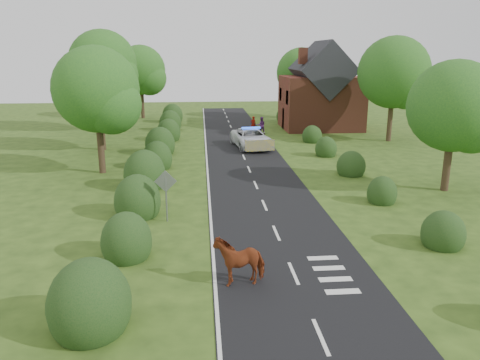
{
  "coord_description": "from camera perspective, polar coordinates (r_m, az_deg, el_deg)",
  "views": [
    {
      "loc": [
        -3.27,
        -19.45,
        7.82
      ],
      "look_at": [
        -1.26,
        4.52,
        1.3
      ],
      "focal_mm": 35.0,
      "sensor_mm": 36.0,
      "label": 1
    }
  ],
  "objects": [
    {
      "name": "road_markings",
      "position": [
        33.35,
        -1.78,
        1.63
      ],
      "size": [
        4.96,
        70.0,
        0.01
      ],
      "color": "white",
      "rests_on": "road"
    },
    {
      "name": "hedgerow_left",
      "position": [
        32.1,
        -10.47,
        2.18
      ],
      "size": [
        2.75,
        50.41,
        3.0
      ],
      "color": "#183B16",
      "rests_on": "ground"
    },
    {
      "name": "tree_right_b",
      "position": [
        44.9,
        18.65,
        11.98
      ],
      "size": [
        6.56,
        6.4,
        9.4
      ],
      "color": "#332316",
      "rests_on": "ground"
    },
    {
      "name": "tree_left_c",
      "position": [
        50.19,
        -16.04,
        13.12
      ],
      "size": [
        6.97,
        6.8,
        10.22
      ],
      "color": "#332316",
      "rests_on": "ground"
    },
    {
      "name": "tree_left_b",
      "position": [
        40.21,
        -16.51,
        10.59
      ],
      "size": [
        5.74,
        5.6,
        8.07
      ],
      "color": "#332316",
      "rests_on": "ground"
    },
    {
      "name": "house",
      "position": [
        51.23,
        9.82,
        10.42
      ],
      "size": [
        8.0,
        7.4,
        9.17
      ],
      "color": "brown",
      "rests_on": "ground"
    },
    {
      "name": "ground",
      "position": [
        21.22,
        4.45,
        -6.51
      ],
      "size": [
        120.0,
        120.0,
        0.0
      ],
      "primitive_type": "plane",
      "color": "#2E4517"
    },
    {
      "name": "hedgerow_right",
      "position": [
        33.02,
        12.73,
        2.07
      ],
      "size": [
        2.1,
        45.78,
        2.1
      ],
      "color": "#183B16",
      "rests_on": "ground"
    },
    {
      "name": "pedestrian_purple",
      "position": [
        47.23,
        2.61,
        6.67
      ],
      "size": [
        0.85,
        0.67,
        1.73
      ],
      "primitive_type": "imported",
      "rotation": [
        0.0,
        0.0,
        3.17
      ],
      "color": "#61276F",
      "rests_on": "ground"
    },
    {
      "name": "cow",
      "position": [
        16.7,
        -0.06,
        -10.02
      ],
      "size": [
        2.19,
        1.47,
        1.43
      ],
      "primitive_type": "imported",
      "rotation": [
        0.0,
        0.0,
        -1.36
      ],
      "color": "maroon",
      "rests_on": "ground"
    },
    {
      "name": "tree_right_a",
      "position": [
        29.34,
        25.11,
        7.73
      ],
      "size": [
        5.33,
        5.2,
        7.56
      ],
      "color": "#332316",
      "rests_on": "ground"
    },
    {
      "name": "tree_right_c",
      "position": [
        58.71,
        7.74,
        12.6
      ],
      "size": [
        6.15,
        6.0,
        8.58
      ],
      "color": "#332316",
      "rests_on": "ground"
    },
    {
      "name": "road",
      "position": [
        35.48,
        0.62,
        2.44
      ],
      "size": [
        6.0,
        70.0,
        0.02
      ],
      "primitive_type": "cube",
      "color": "black",
      "rests_on": "ground"
    },
    {
      "name": "tree_left_a",
      "position": [
        32.07,
        -16.7,
        10.1
      ],
      "size": [
        5.74,
        5.6,
        8.38
      ],
      "color": "#332316",
      "rests_on": "ground"
    },
    {
      "name": "road_sign",
      "position": [
        22.39,
        -9.03,
        -1.02
      ],
      "size": [
        1.06,
        0.08,
        2.53
      ],
      "color": "gray",
      "rests_on": "ground"
    },
    {
      "name": "pedestrian_red",
      "position": [
        48.7,
        1.61,
        6.85
      ],
      "size": [
        0.64,
        0.48,
        1.57
      ],
      "primitive_type": "imported",
      "rotation": [
        0.0,
        0.0,
        3.34
      ],
      "color": "maroon",
      "rests_on": "ground"
    },
    {
      "name": "tree_left_d",
      "position": [
        59.75,
        -11.77,
        12.76
      ],
      "size": [
        6.15,
        6.0,
        8.89
      ],
      "color": "#332316",
      "rests_on": "ground"
    },
    {
      "name": "police_van",
      "position": [
        40.2,
        1.36,
        5.12
      ],
      "size": [
        3.47,
        6.19,
        1.77
      ],
      "rotation": [
        0.0,
        0.0,
        0.14
      ],
      "color": "silver",
      "rests_on": "ground"
    }
  ]
}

